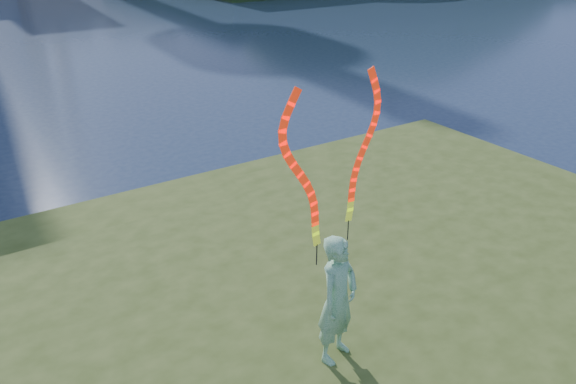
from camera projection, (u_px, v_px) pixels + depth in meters
ground at (275, 348)px, 9.14m from camera, size 320.00×320.00×0.00m
woman_with_ribbons at (338, 270)px, 7.26m from camera, size 2.02×0.85×4.24m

